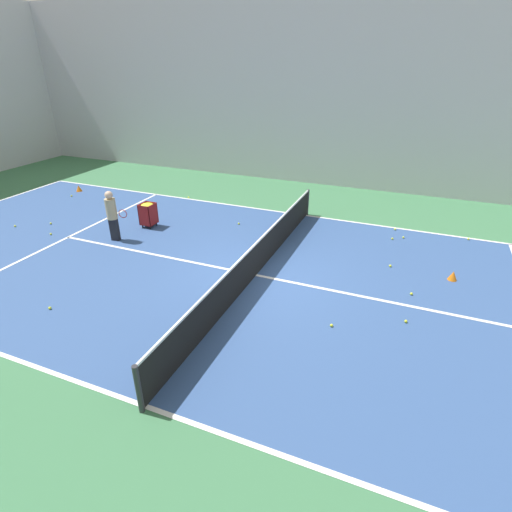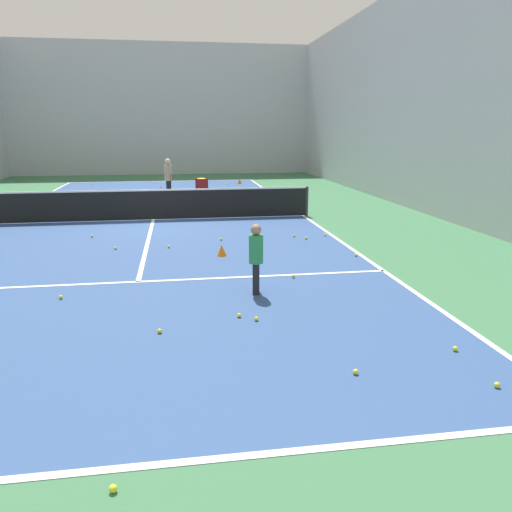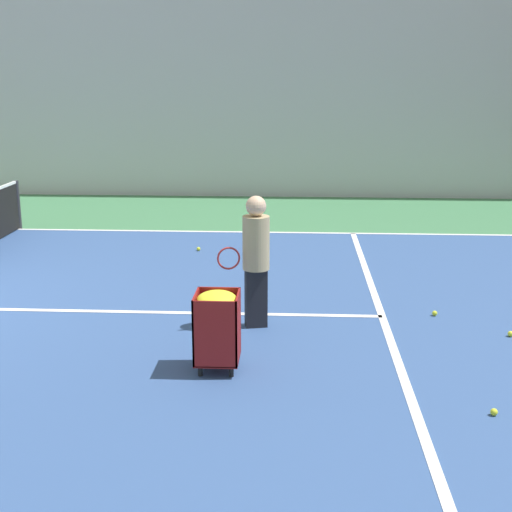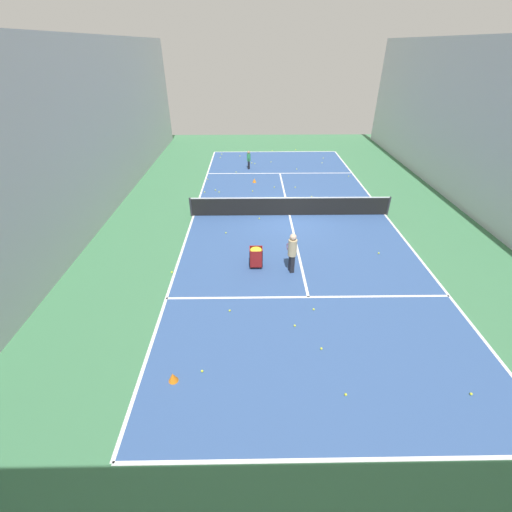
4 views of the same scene
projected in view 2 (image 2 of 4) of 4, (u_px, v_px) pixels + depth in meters
ground_plane at (153, 220)px, 16.06m from camera, size 37.12×37.12×0.00m
court_playing_area at (153, 220)px, 16.06m from camera, size 9.95×24.59×0.00m
line_baseline_near at (92, 471)px, 4.29m from camera, size 9.95×0.10×0.00m
line_baseline_far at (163, 181)px, 27.82m from camera, size 9.95×0.10×0.00m
line_sideline_right at (303, 216)px, 16.80m from camera, size 0.10×24.59×0.00m
line_service_near at (138, 282)px, 9.58m from camera, size 9.95×0.10×0.00m
line_service_far at (160, 193)px, 22.53m from camera, size 9.95×0.10×0.00m
line_centre_service at (153, 220)px, 16.05m from camera, size 0.10×13.52×0.00m
hall_enclosure_right at (434, 93)px, 16.46m from camera, size 0.15×33.42×7.96m
hall_enclosure_far at (161, 110)px, 30.99m from camera, size 18.49×0.15×7.96m
tennis_net at (152, 204)px, 15.93m from camera, size 10.25×0.10×0.98m
player_near_baseline at (256, 254)px, 8.75m from camera, size 0.29×0.60×1.26m
coach_at_net at (168, 176)px, 20.80m from camera, size 0.40×0.66×1.65m
ball_cart at (202, 184)px, 20.78m from camera, size 0.50×0.46×0.87m
training_cone_0 at (222, 250)px, 11.53m from camera, size 0.24×0.24×0.25m
training_cone_1 at (240, 181)px, 26.40m from camera, size 0.26×0.26×0.27m
tennis_ball_1 at (497, 385)px, 5.67m from camera, size 0.07×0.07×0.07m
tennis_ball_2 at (293, 276)px, 9.83m from camera, size 0.07×0.07×0.07m
tennis_ball_3 at (68, 204)px, 19.27m from camera, size 0.07×0.07×0.07m
tennis_ball_4 at (221, 239)px, 13.11m from camera, size 0.07×0.07×0.07m
tennis_ball_5 at (277, 195)px, 21.78m from camera, size 0.07×0.07×0.07m
tennis_ball_6 at (219, 190)px, 23.61m from camera, size 0.07×0.07×0.07m
tennis_ball_9 at (294, 236)px, 13.54m from camera, size 0.07×0.07×0.07m
tennis_ball_10 at (159, 191)px, 23.16m from camera, size 0.07×0.07×0.07m
tennis_ball_11 at (356, 372)px, 5.98m from camera, size 0.07×0.07×0.07m
tennis_ball_12 at (325, 235)px, 13.66m from camera, size 0.07×0.07×0.07m
tennis_ball_13 at (160, 331)px, 7.18m from camera, size 0.07×0.07×0.07m
tennis_ball_14 at (306, 238)px, 13.26m from camera, size 0.07×0.07×0.07m
tennis_ball_15 at (226, 184)px, 26.05m from camera, size 0.07×0.07×0.07m
tennis_ball_16 at (113, 489)px, 4.04m from camera, size 0.07×0.07×0.07m
tennis_ball_17 at (161, 187)px, 24.83m from camera, size 0.07×0.07×0.07m
tennis_ball_18 at (155, 184)px, 26.25m from camera, size 0.07×0.07×0.07m
tennis_ball_19 at (61, 297)px, 8.62m from camera, size 0.07×0.07×0.07m
tennis_ball_20 at (202, 215)px, 16.71m from camera, size 0.07×0.07×0.07m
tennis_ball_21 at (116, 248)px, 12.15m from camera, size 0.07×0.07×0.07m
tennis_ball_22 at (169, 247)px, 12.29m from camera, size 0.07×0.07×0.07m
tennis_ball_24 at (356, 255)px, 11.47m from camera, size 0.07×0.07×0.07m
tennis_ball_25 at (174, 189)px, 24.01m from camera, size 0.07×0.07×0.07m
tennis_ball_26 at (256, 319)px, 7.64m from camera, size 0.07×0.07×0.07m
tennis_ball_27 at (455, 349)px, 6.60m from camera, size 0.07×0.07×0.07m
tennis_ball_28 at (243, 207)px, 18.41m from camera, size 0.07×0.07×0.07m
tennis_ball_29 at (239, 315)px, 7.78m from camera, size 0.07×0.07×0.07m
tennis_ball_30 at (92, 185)px, 25.80m from camera, size 0.07×0.07×0.07m
tennis_ball_31 at (92, 236)px, 13.48m from camera, size 0.07×0.07×0.07m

